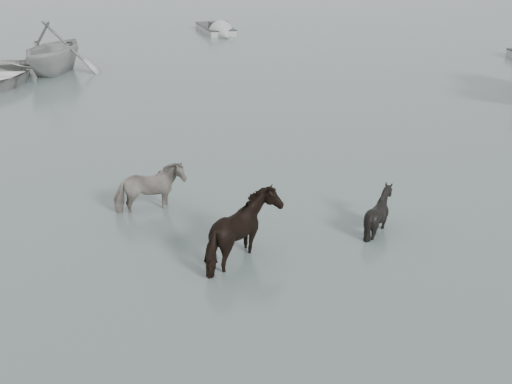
% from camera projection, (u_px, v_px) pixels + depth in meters
% --- Properties ---
extents(ground, '(140.00, 140.00, 0.00)m').
position_uv_depth(ground, '(200.00, 274.00, 12.88)').
color(ground, '#52615E').
rests_on(ground, ground).
extents(pony_pinto, '(1.86, 1.37, 1.43)m').
position_uv_depth(pony_pinto, '(149.00, 184.00, 15.39)').
color(pony_pinto, black).
rests_on(pony_pinto, ground).
extents(pony_dark, '(1.60, 1.82, 1.70)m').
position_uv_depth(pony_dark, '(245.00, 225.00, 13.01)').
color(pony_dark, black).
rests_on(pony_dark, ground).
extents(pony_black, '(1.44, 1.36, 1.28)m').
position_uv_depth(pony_black, '(379.00, 204.00, 14.46)').
color(pony_black, black).
rests_on(pony_black, ground).
extents(rowboat_trail, '(4.84, 5.38, 2.52)m').
position_uv_depth(rowboat_trail, '(53.00, 45.00, 29.36)').
color(rowboat_trail, '#A0A2A0').
rests_on(rowboat_trail, ground).
extents(skiff_mid, '(3.41, 5.98, 0.75)m').
position_uv_depth(skiff_mid, '(215.00, 26.00, 40.53)').
color(skiff_mid, '#A1A4A1').
rests_on(skiff_mid, ground).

